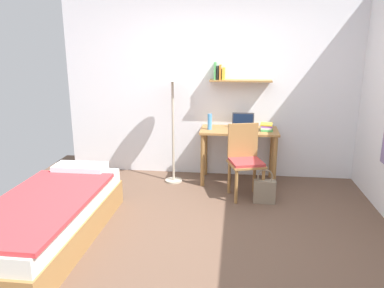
% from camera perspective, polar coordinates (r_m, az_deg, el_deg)
% --- Properties ---
extents(ground_plane, '(5.28, 5.28, 0.00)m').
position_cam_1_polar(ground_plane, '(3.84, 1.39, -14.42)').
color(ground_plane, brown).
extents(wall_back, '(4.40, 0.27, 2.60)m').
position_cam_1_polar(wall_back, '(5.40, 3.64, 8.73)').
color(wall_back, white).
rests_on(wall_back, ground_plane).
extents(bed, '(0.86, 2.06, 0.54)m').
position_cam_1_polar(bed, '(3.96, -21.12, -10.67)').
color(bed, '#9E703D').
rests_on(bed, ground_plane).
extents(desk, '(1.06, 0.57, 0.76)m').
position_cam_1_polar(desk, '(5.19, 7.19, 0.70)').
color(desk, '#9E703D').
rests_on(desk, ground_plane).
extents(desk_chair, '(0.51, 0.50, 0.93)m').
position_cam_1_polar(desk_chair, '(4.74, 8.14, -2.12)').
color(desk_chair, '#9E703D').
rests_on(desk_chair, ground_plane).
extents(standing_lamp, '(0.41, 0.41, 1.65)m').
position_cam_1_polar(standing_lamp, '(5.01, -3.04, 10.07)').
color(standing_lamp, '#B2A893').
rests_on(standing_lamp, ground_plane).
extents(laptop, '(0.31, 0.22, 0.21)m').
position_cam_1_polar(laptop, '(5.20, 7.82, 2.94)').
color(laptop, '#2D2D33').
rests_on(laptop, desk).
extents(water_bottle, '(0.06, 0.06, 0.22)m').
position_cam_1_polar(water_bottle, '(5.10, 2.73, 3.44)').
color(water_bottle, '#4C99DB').
rests_on(water_bottle, desk).
extents(book_stack, '(0.18, 0.23, 0.10)m').
position_cam_1_polar(book_stack, '(5.15, 11.37, 2.56)').
color(book_stack, '#4CA856').
rests_on(book_stack, desk).
extents(handbag, '(0.27, 0.11, 0.43)m').
position_cam_1_polar(handbag, '(4.68, 11.06, -7.03)').
color(handbag, gray).
rests_on(handbag, ground_plane).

